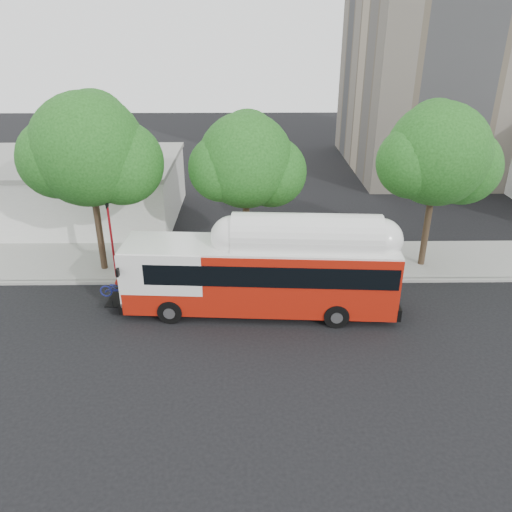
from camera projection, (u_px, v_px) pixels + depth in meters
The scene contains 10 objects.
ground at pixel (268, 322), 23.26m from camera, with size 120.00×120.00×0.00m, color black.
sidewalk at pixel (264, 260), 29.12m from camera, with size 60.00×5.00×0.15m, color gray.
curb_strip at pixel (265, 281), 26.76m from camera, with size 60.00×0.30×0.15m, color gray.
red_curb_segment at pixel (209, 281), 26.72m from camera, with size 10.00×0.32×0.16m, color maroon.
street_tree_left at pixel (98, 154), 25.39m from camera, with size 6.67×5.80×9.74m.
street_tree_mid at pixel (253, 164), 26.24m from camera, with size 5.75×5.00×8.62m.
street_tree_right at pixel (445, 158), 26.04m from camera, with size 6.21×5.40×9.18m.
low_commercial_bldg at pixel (61, 188), 34.85m from camera, with size 16.20×10.20×4.25m.
transit_bus at pixel (262, 276), 23.40m from camera, with size 13.67×3.55×4.00m.
signal_pole at pixel (112, 241), 26.21m from camera, with size 0.12×0.41×4.37m.
Camera 1 is at (-0.82, -19.76, 12.65)m, focal length 35.00 mm.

